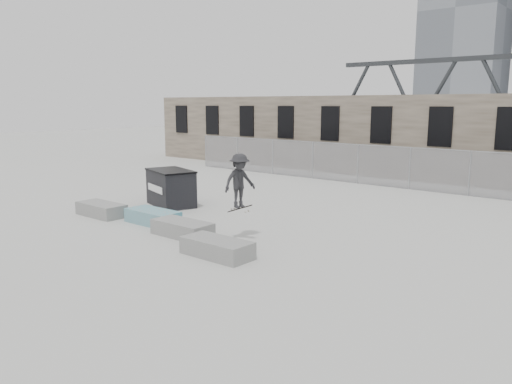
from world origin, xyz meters
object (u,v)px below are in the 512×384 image
(planter_center_left, at_px, (153,216))
(skateboarder, at_px, (240,181))
(dumpster, at_px, (171,188))
(planter_offset, at_px, (217,247))
(planter_center_right, at_px, (182,228))
(planter_far_left, at_px, (101,209))

(planter_center_left, bearing_deg, skateboarder, 5.66)
(planter_center_left, distance_m, dumpster, 3.10)
(planter_center_left, bearing_deg, dumpster, 127.51)
(planter_offset, bearing_deg, planter_center_right, 160.23)
(planter_far_left, distance_m, planter_offset, 6.73)
(planter_offset, xyz_separation_m, dumpster, (-6.15, 3.70, 0.48))
(planter_center_left, bearing_deg, planter_center_right, -12.82)
(planter_center_right, relative_size, planter_offset, 1.00)
(planter_far_left, height_order, dumpster, dumpster)
(planter_far_left, xyz_separation_m, skateboarder, (6.04, 0.80, 1.53))
(planter_center_left, height_order, planter_offset, same)
(planter_center_right, bearing_deg, dumpster, 143.25)
(planter_center_right, height_order, skateboarder, skateboarder)
(dumpster, height_order, skateboarder, skateboarder)
(planter_offset, height_order, skateboarder, skateboarder)
(planter_center_right, distance_m, planter_offset, 2.43)
(planter_far_left, relative_size, planter_offset, 1.00)
(dumpster, distance_m, skateboarder, 5.98)
(planter_center_right, relative_size, skateboarder, 1.12)
(planter_far_left, distance_m, skateboarder, 6.29)
(dumpster, bearing_deg, planter_center_right, -18.36)
(dumpster, bearing_deg, planter_center_left, -34.09)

